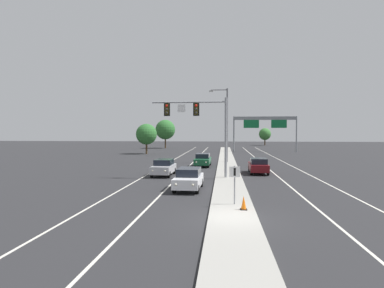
{
  "coord_description": "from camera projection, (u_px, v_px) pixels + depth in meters",
  "views": [
    {
      "loc": [
        -0.47,
        -16.33,
        4.27
      ],
      "look_at": [
        -3.2,
        12.69,
        3.2
      ],
      "focal_mm": 31.46,
      "sensor_mm": 36.0,
      "label": 1
    }
  ],
  "objects": [
    {
      "name": "car_oncoming_silver",
      "position": [
        164.0,
        167.0,
        32.65
      ],
      "size": [
        1.89,
        4.5,
        1.58
      ],
      "color": "#B7B7BC",
      "rests_on": "ground"
    },
    {
      "name": "median_island",
      "position": [
        228.0,
        173.0,
        34.26
      ],
      "size": [
        2.4,
        110.0,
        0.15
      ],
      "primitive_type": "cube",
      "color": "#9E9B93",
      "rests_on": "ground"
    },
    {
      "name": "edge_stripe_left",
      "position": [
        163.0,
        166.0,
        41.98
      ],
      "size": [
        0.14,
        100.0,
        0.01
      ],
      "primitive_type": "cube",
      "color": "silver",
      "rests_on": "ground"
    },
    {
      "name": "street_lamp_median",
      "position": [
        225.0,
        120.0,
        45.75
      ],
      "size": [
        2.58,
        0.28,
        10.0
      ],
      "color": "#4C4C51",
      "rests_on": "median_island"
    },
    {
      "name": "tree_far_right_a",
      "position": [
        265.0,
        134.0,
        104.19
      ],
      "size": [
        3.71,
        3.71,
        5.37
      ],
      "color": "#4C3823",
      "rests_on": "ground"
    },
    {
      "name": "car_oncoming_green",
      "position": [
        203.0,
        160.0,
        41.2
      ],
      "size": [
        1.92,
        4.51,
        1.58
      ],
      "color": "#195633",
      "rests_on": "ground"
    },
    {
      "name": "median_sign_post",
      "position": [
        235.0,
        179.0,
        19.04
      ],
      "size": [
        0.6,
        0.1,
        2.2
      ],
      "color": "gray",
      "rests_on": "median_island"
    },
    {
      "name": "overhead_signal_mast",
      "position": [
        202.0,
        120.0,
        30.4
      ],
      "size": [
        6.84,
        0.44,
        7.2
      ],
      "color": "gray",
      "rests_on": "median_island"
    },
    {
      "name": "highway_sign_gantry",
      "position": [
        265.0,
        123.0,
        70.6
      ],
      "size": [
        13.28,
        0.42,
        7.5
      ],
      "color": "gray",
      "rests_on": "ground"
    },
    {
      "name": "ground_plane",
      "position": [
        233.0,
        219.0,
        16.36
      ],
      "size": [
        260.0,
        260.0,
        0.0
      ],
      "primitive_type": "plane",
      "color": "#28282B"
    },
    {
      "name": "lane_stripe_receding_center",
      "position": [
        266.0,
        167.0,
        40.79
      ],
      "size": [
        0.14,
        100.0,
        0.01
      ],
      "primitive_type": "cube",
      "color": "silver",
      "rests_on": "ground"
    },
    {
      "name": "lane_stripe_oncoming_center",
      "position": [
        189.0,
        166.0,
        41.67
      ],
      "size": [
        0.14,
        100.0,
        0.01
      ],
      "primitive_type": "cube",
      "color": "silver",
      "rests_on": "ground"
    },
    {
      "name": "car_oncoming_white",
      "position": [
        189.0,
        179.0,
        24.69
      ],
      "size": [
        1.92,
        4.51,
        1.58
      ],
      "color": "silver",
      "rests_on": "ground"
    },
    {
      "name": "car_receding_darkred",
      "position": [
        258.0,
        166.0,
        34.2
      ],
      "size": [
        1.87,
        4.49,
        1.58
      ],
      "color": "#5B0F14",
      "rests_on": "ground"
    },
    {
      "name": "tree_far_left_c",
      "position": [
        146.0,
        134.0,
        64.33
      ],
      "size": [
        4.0,
        4.0,
        5.79
      ],
      "color": "#4C3823",
      "rests_on": "ground"
    },
    {
      "name": "traffic_cone_median_nose",
      "position": [
        244.0,
        203.0,
        17.73
      ],
      "size": [
        0.36,
        0.36,
        0.74
      ],
      "color": "black",
      "rests_on": "median_island"
    },
    {
      "name": "tree_far_left_b",
      "position": [
        165.0,
        130.0,
        86.24
      ],
      "size": [
        5.06,
        5.06,
        7.33
      ],
      "color": "#4C3823",
      "rests_on": "ground"
    },
    {
      "name": "edge_stripe_right",
      "position": [
        294.0,
        167.0,
        40.48
      ],
      "size": [
        0.14,
        100.0,
        0.01
      ],
      "primitive_type": "cube",
      "color": "silver",
      "rests_on": "ground"
    }
  ]
}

